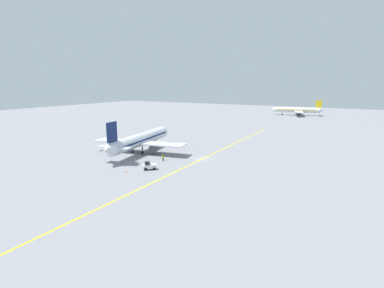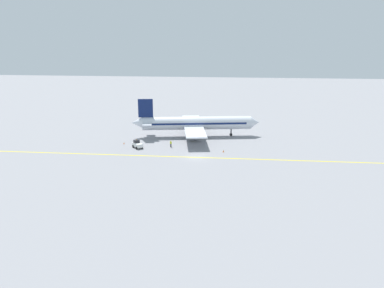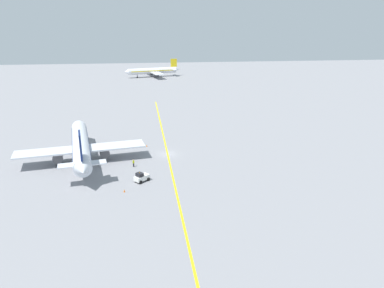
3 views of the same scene
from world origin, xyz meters
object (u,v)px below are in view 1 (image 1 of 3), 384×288
object	(u,v)px
airplane_at_gate	(140,140)
airplane_distant_taxiing	(297,110)
traffic_cone_near_nose	(198,151)
baggage_tug_white	(149,166)
ground_crew_worker	(163,158)
traffic_cone_mid_apron	(126,171)

from	to	relation	value
airplane_at_gate	airplane_distant_taxiing	distance (m)	131.41
airplane_distant_taxiing	traffic_cone_near_nose	bearing A→B (deg)	-92.46
baggage_tug_white	ground_crew_worker	world-z (taller)	baggage_tug_white
airplane_at_gate	baggage_tug_white	xyz separation A→B (m)	(13.34, -13.01, -2.81)
airplane_distant_taxiing	traffic_cone_mid_apron	bearing A→B (deg)	-93.76
airplane_at_gate	airplane_distant_taxiing	bearing A→B (deg)	81.32
baggage_tug_white	traffic_cone_near_nose	xyz separation A→B (m)	(1.26, 21.37, -0.63)
ground_crew_worker	airplane_at_gate	bearing A→B (deg)	157.14
traffic_cone_near_nose	traffic_cone_mid_apron	bearing A→B (deg)	-99.78
baggage_tug_white	ground_crew_worker	xyz separation A→B (m)	(-1.72, 8.11, 0.01)
airplane_distant_taxiing	traffic_cone_mid_apron	size ratio (longest dim) A/B	57.51
ground_crew_worker	traffic_cone_mid_apron	distance (m)	12.64
airplane_distant_taxiing	baggage_tug_white	size ratio (longest dim) A/B	9.75
airplane_at_gate	traffic_cone_near_nose	size ratio (longest dim) A/B	64.41
airplane_at_gate	airplane_distant_taxiing	world-z (taller)	airplane_at_gate
baggage_tug_white	ground_crew_worker	bearing A→B (deg)	101.98
airplane_at_gate	traffic_cone_near_nose	xyz separation A→B (m)	(14.60, 8.36, -3.43)
traffic_cone_near_nose	ground_crew_worker	bearing A→B (deg)	-102.68
airplane_at_gate	traffic_cone_near_nose	world-z (taller)	airplane_at_gate
ground_crew_worker	traffic_cone_mid_apron	bearing A→B (deg)	-96.67
ground_crew_worker	traffic_cone_mid_apron	xyz separation A→B (m)	(-1.47, -12.54, -0.63)
traffic_cone_near_nose	traffic_cone_mid_apron	world-z (taller)	same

